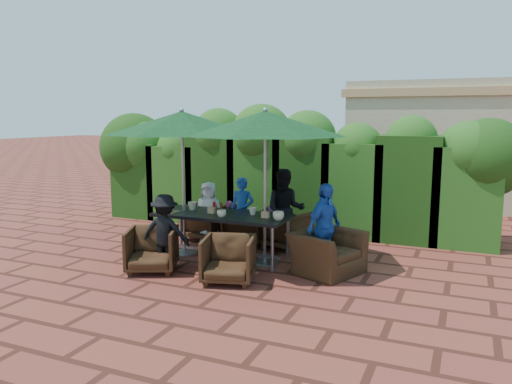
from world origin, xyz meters
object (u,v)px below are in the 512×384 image
at_px(chair_near_right, 228,257).
at_px(chair_end_right, 327,245).
at_px(umbrella_right, 265,124).
at_px(chair_far_mid, 246,223).
at_px(chair_far_left, 205,220).
at_px(chair_near_left, 152,247).
at_px(dining_table, 222,218).
at_px(umbrella_left, 182,123).
at_px(chair_far_right, 286,227).

height_order(chair_near_right, chair_end_right, chair_end_right).
relative_size(umbrella_right, chair_far_mid, 3.44).
height_order(chair_far_left, chair_near_left, chair_far_left).
relative_size(dining_table, umbrella_right, 0.87).
height_order(chair_far_left, chair_near_right, chair_far_left).
height_order(umbrella_left, umbrella_right, same).
xyz_separation_m(chair_far_left, chair_end_right, (2.70, -1.13, 0.05)).
bearing_deg(umbrella_right, dining_table, 179.91).
bearing_deg(dining_table, umbrella_right, -0.09).
bearing_deg(chair_near_left, chair_far_mid, 49.81).
bearing_deg(chair_far_mid, dining_table, 88.61).
bearing_deg(dining_table, chair_end_right, -2.56).
xyz_separation_m(umbrella_left, chair_end_right, (2.51, -0.06, -1.79)).
bearing_deg(umbrella_left, chair_near_left, -86.96).
relative_size(chair_far_mid, chair_end_right, 0.77).
relative_size(dining_table, umbrella_left, 0.89).
bearing_deg(chair_near_right, dining_table, 105.10).
xyz_separation_m(umbrella_left, chair_near_right, (1.34, -1.01, -1.85)).
xyz_separation_m(dining_table, chair_far_right, (0.74, 1.04, -0.30)).
bearing_deg(chair_near_right, chair_far_left, 110.38).
bearing_deg(umbrella_right, chair_far_left, 147.71).
bearing_deg(umbrella_right, chair_near_left, -143.80).
relative_size(dining_table, chair_near_right, 3.09).
bearing_deg(chair_far_mid, umbrella_right, 122.68).
height_order(umbrella_left, chair_far_mid, umbrella_left).
height_order(umbrella_right, chair_near_right, umbrella_right).
distance_m(umbrella_right, chair_far_mid, 2.28).
relative_size(chair_far_right, chair_end_right, 0.77).
relative_size(umbrella_left, chair_near_right, 3.45).
bearing_deg(chair_far_mid, chair_near_right, 103.39).
relative_size(chair_far_mid, chair_near_right, 1.03).
bearing_deg(chair_near_right, chair_near_left, 164.65).
height_order(chair_far_mid, chair_near_right, chair_far_mid).
distance_m(umbrella_left, chair_near_left, 2.11).
distance_m(umbrella_left, chair_end_right, 3.08).
height_order(chair_far_right, chair_near_left, chair_far_right).
distance_m(umbrella_right, chair_near_right, 2.12).
distance_m(dining_table, chair_far_left, 1.42).
distance_m(umbrella_left, chair_near_right, 2.50).
bearing_deg(umbrella_right, chair_end_right, -4.35).
height_order(umbrella_right, chair_far_left, umbrella_right).
bearing_deg(dining_table, chair_far_mid, 93.09).
bearing_deg(chair_far_right, chair_far_left, 17.19).
distance_m(chair_far_mid, chair_near_left, 2.19).
xyz_separation_m(umbrella_left, umbrella_right, (1.47, 0.01, 0.00)).
distance_m(chair_far_right, chair_near_left, 2.51).
relative_size(umbrella_left, chair_far_right, 3.33).
height_order(dining_table, chair_end_right, chair_end_right).
bearing_deg(chair_far_left, chair_far_mid, -175.24).
height_order(chair_far_mid, chair_near_left, chair_far_mid).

